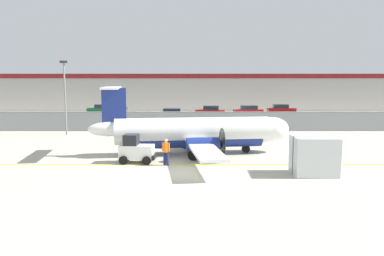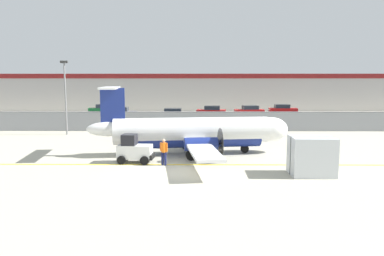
{
  "view_description": "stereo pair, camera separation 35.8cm",
  "coord_description": "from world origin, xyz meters",
  "px_view_note": "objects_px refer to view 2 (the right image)",
  "views": [
    {
      "loc": [
        0.98,
        -21.48,
        5.39
      ],
      "look_at": [
        1.07,
        6.51,
        1.8
      ],
      "focal_mm": 35.0,
      "sensor_mm": 36.0,
      "label": 1
    },
    {
      "loc": [
        1.33,
        -21.48,
        5.39
      ],
      "look_at": [
        1.07,
        6.51,
        1.8
      ],
      "focal_mm": 35.0,
      "sensor_mm": 36.0,
      "label": 2
    }
  ],
  "objects_px": {
    "traffic_cone_far_left": "(195,147)",
    "parked_car_3": "(211,111)",
    "traffic_cone_near_right": "(128,154)",
    "parked_car_0": "(103,109)",
    "apron_light_pole": "(65,91)",
    "ground_crew_worker": "(164,150)",
    "cargo_container": "(312,156)",
    "baggage_tug": "(134,150)",
    "traffic_cone_near_left": "(129,146)",
    "parked_car_1": "(121,113)",
    "parked_car_2": "(172,114)",
    "commuter_airplane": "(195,132)",
    "parked_car_4": "(249,111)",
    "parked_car_5": "(283,110)"
  },
  "relations": [
    {
      "from": "traffic_cone_far_left",
      "to": "parked_car_3",
      "type": "bearing_deg",
      "value": 84.89
    },
    {
      "from": "traffic_cone_near_right",
      "to": "parked_car_0",
      "type": "height_order",
      "value": "parked_car_0"
    },
    {
      "from": "apron_light_pole",
      "to": "traffic_cone_far_left",
      "type": "bearing_deg",
      "value": -34.41
    },
    {
      "from": "ground_crew_worker",
      "to": "parked_car_3",
      "type": "height_order",
      "value": "same"
    },
    {
      "from": "cargo_container",
      "to": "parked_car_0",
      "type": "xyz_separation_m",
      "value": [
        -20.95,
        36.45,
        -0.21
      ]
    },
    {
      "from": "baggage_tug",
      "to": "traffic_cone_near_left",
      "type": "xyz_separation_m",
      "value": [
        -1.13,
        4.41,
        -0.54
      ]
    },
    {
      "from": "parked_car_1",
      "to": "parked_car_3",
      "type": "height_order",
      "value": "same"
    },
    {
      "from": "traffic_cone_near_left",
      "to": "parked_car_1",
      "type": "distance_m",
      "value": 23.42
    },
    {
      "from": "parked_car_2",
      "to": "commuter_airplane",
      "type": "bearing_deg",
      "value": 99.05
    },
    {
      "from": "ground_crew_worker",
      "to": "cargo_container",
      "type": "bearing_deg",
      "value": 99.12
    },
    {
      "from": "ground_crew_worker",
      "to": "parked_car_2",
      "type": "bearing_deg",
      "value": -153.42
    },
    {
      "from": "cargo_container",
      "to": "traffic_cone_near_right",
      "type": "relative_size",
      "value": 3.81
    },
    {
      "from": "ground_crew_worker",
      "to": "parked_car_0",
      "type": "xyz_separation_m",
      "value": [
        -12.3,
        34.13,
        -0.06
      ]
    },
    {
      "from": "ground_crew_worker",
      "to": "parked_car_4",
      "type": "height_order",
      "value": "same"
    },
    {
      "from": "parked_car_4",
      "to": "parked_car_5",
      "type": "bearing_deg",
      "value": -161.44
    },
    {
      "from": "ground_crew_worker",
      "to": "commuter_airplane",
      "type": "bearing_deg",
      "value": 175.52
    },
    {
      "from": "parked_car_1",
      "to": "parked_car_5",
      "type": "relative_size",
      "value": 0.99
    },
    {
      "from": "commuter_airplane",
      "to": "parked_car_0",
      "type": "height_order",
      "value": "commuter_airplane"
    },
    {
      "from": "cargo_container",
      "to": "parked_car_2",
      "type": "bearing_deg",
      "value": 110.1
    },
    {
      "from": "ground_crew_worker",
      "to": "parked_car_5",
      "type": "height_order",
      "value": "same"
    },
    {
      "from": "commuter_airplane",
      "to": "traffic_cone_near_right",
      "type": "height_order",
      "value": "commuter_airplane"
    },
    {
      "from": "parked_car_2",
      "to": "parked_car_4",
      "type": "height_order",
      "value": "same"
    },
    {
      "from": "traffic_cone_near_left",
      "to": "traffic_cone_near_right",
      "type": "distance_m",
      "value": 3.1
    },
    {
      "from": "apron_light_pole",
      "to": "parked_car_5",
      "type": "bearing_deg",
      "value": 38.25
    },
    {
      "from": "parked_car_1",
      "to": "parked_car_2",
      "type": "relative_size",
      "value": 0.99
    },
    {
      "from": "parked_car_0",
      "to": "parked_car_2",
      "type": "xyz_separation_m",
      "value": [
        11.21,
        -8.26,
        0.0
      ]
    },
    {
      "from": "traffic_cone_near_left",
      "to": "parked_car_1",
      "type": "height_order",
      "value": "parked_car_1"
    },
    {
      "from": "parked_car_2",
      "to": "parked_car_5",
      "type": "xyz_separation_m",
      "value": [
        16.51,
        8.2,
        0.0
      ]
    },
    {
      "from": "parked_car_3",
      "to": "baggage_tug",
      "type": "bearing_deg",
      "value": 84.61
    },
    {
      "from": "parked_car_1",
      "to": "apron_light_pole",
      "type": "bearing_deg",
      "value": -99.29
    },
    {
      "from": "cargo_container",
      "to": "commuter_airplane",
      "type": "bearing_deg",
      "value": 138.91
    },
    {
      "from": "parked_car_5",
      "to": "apron_light_pole",
      "type": "bearing_deg",
      "value": -139.17
    },
    {
      "from": "cargo_container",
      "to": "ground_crew_worker",
      "type": "bearing_deg",
      "value": 165.99
    },
    {
      "from": "parked_car_3",
      "to": "traffic_cone_near_left",
      "type": "bearing_deg",
      "value": 80.28
    },
    {
      "from": "baggage_tug",
      "to": "traffic_cone_near_right",
      "type": "xyz_separation_m",
      "value": [
        -0.63,
        1.35,
        -0.54
      ]
    },
    {
      "from": "parked_car_1",
      "to": "apron_light_pole",
      "type": "xyz_separation_m",
      "value": [
        -2.47,
        -14.57,
        3.41
      ]
    },
    {
      "from": "cargo_container",
      "to": "parked_car_2",
      "type": "relative_size",
      "value": 0.58
    },
    {
      "from": "ground_crew_worker",
      "to": "traffic_cone_near_left",
      "type": "height_order",
      "value": "ground_crew_worker"
    },
    {
      "from": "ground_crew_worker",
      "to": "parked_car_4",
      "type": "bearing_deg",
      "value": -173.35
    },
    {
      "from": "parked_car_4",
      "to": "parked_car_1",
      "type": "bearing_deg",
      "value": 4.29
    },
    {
      "from": "traffic_cone_near_right",
      "to": "parked_car_0",
      "type": "distance_m",
      "value": 33.48
    },
    {
      "from": "commuter_airplane",
      "to": "parked_car_3",
      "type": "relative_size",
      "value": 3.68
    },
    {
      "from": "cargo_container",
      "to": "parked_car_5",
      "type": "distance_m",
      "value": 37.02
    },
    {
      "from": "traffic_cone_near_right",
      "to": "commuter_airplane",
      "type": "bearing_deg",
      "value": 18.98
    },
    {
      "from": "ground_crew_worker",
      "to": "traffic_cone_far_left",
      "type": "xyz_separation_m",
      "value": [
        1.99,
        4.65,
        -0.64
      ]
    },
    {
      "from": "ground_crew_worker",
      "to": "parked_car_1",
      "type": "xyz_separation_m",
      "value": [
        -8.33,
        27.97,
        -0.06
      ]
    },
    {
      "from": "commuter_airplane",
      "to": "parked_car_0",
      "type": "relative_size",
      "value": 3.67
    },
    {
      "from": "parked_car_0",
      "to": "parked_car_4",
      "type": "xyz_separation_m",
      "value": [
        22.23,
        -2.63,
        0.0
      ]
    },
    {
      "from": "commuter_airplane",
      "to": "traffic_cone_near_right",
      "type": "distance_m",
      "value": 5.09
    },
    {
      "from": "traffic_cone_near_left",
      "to": "parked_car_5",
      "type": "xyz_separation_m",
      "value": [
        18.56,
        28.93,
        0.58
      ]
    }
  ]
}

